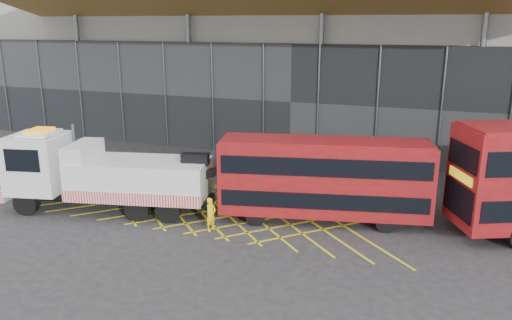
% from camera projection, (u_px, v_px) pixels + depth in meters
% --- Properties ---
extents(ground_plane, '(120.00, 120.00, 0.00)m').
position_uv_depth(ground_plane, '(194.00, 205.00, 26.61)').
color(ground_plane, '#262628').
extents(road_markings, '(19.96, 7.16, 0.01)m').
position_uv_depth(road_markings, '(221.00, 209.00, 26.08)').
color(road_markings, yellow).
rests_on(road_markings, ground_plane).
extents(construction_building, '(55.00, 23.97, 18.00)m').
position_uv_depth(construction_building, '(316.00, 28.00, 40.22)').
color(construction_building, gray).
rests_on(construction_building, ground_plane).
extents(recovery_truck, '(12.27, 5.05, 4.27)m').
position_uv_depth(recovery_truck, '(101.00, 173.00, 25.46)').
color(recovery_truck, black).
rests_on(recovery_truck, ground_plane).
extents(bus_towed, '(10.28, 4.42, 4.08)m').
position_uv_depth(bus_towed, '(324.00, 177.00, 23.94)').
color(bus_towed, maroon).
rests_on(bus_towed, ground_plane).
extents(worker, '(0.52, 0.66, 1.59)m').
position_uv_depth(worker, '(211.00, 214.00, 23.21)').
color(worker, yellow).
rests_on(worker, ground_plane).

